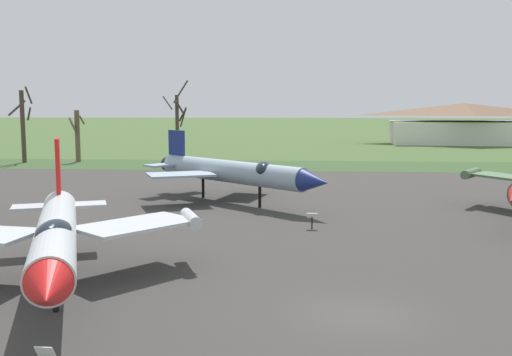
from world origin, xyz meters
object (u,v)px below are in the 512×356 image
(jet_fighter_rear_left, at_px, (56,233))
(visitor_building, at_px, (464,124))
(jet_fighter_front_right, at_px, (233,171))
(info_placard_front_right, at_px, (312,219))

(jet_fighter_rear_left, xyz_separation_m, visitor_building, (39.55, 89.55, 1.42))
(jet_fighter_front_right, relative_size, jet_fighter_rear_left, 0.96)
(info_placard_front_right, height_order, visitor_building, visitor_building)
(info_placard_front_right, height_order, jet_fighter_rear_left, jet_fighter_rear_left)
(info_placard_front_right, distance_m, visitor_building, 83.14)
(visitor_building, bearing_deg, info_placard_front_right, -110.71)
(jet_fighter_front_right, relative_size, info_placard_front_right, 14.73)
(info_placard_front_right, bearing_deg, jet_fighter_rear_left, -130.67)
(jet_fighter_rear_left, relative_size, visitor_building, 0.53)
(jet_fighter_rear_left, bearing_deg, jet_fighter_front_right, 77.34)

